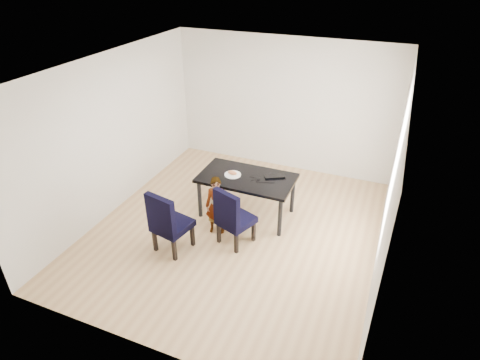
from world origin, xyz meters
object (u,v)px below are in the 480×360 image
at_px(child, 217,206).
at_px(plate, 233,175).
at_px(chair_right, 236,215).
at_px(laptop, 274,175).
at_px(chair_left, 172,220).
at_px(dining_table, 247,196).

relative_size(child, plate, 3.58).
bearing_deg(chair_right, child, -177.53).
bearing_deg(chair_right, laptop, 94.91).
bearing_deg(child, chair_left, -139.49).
xyz_separation_m(chair_left, child, (0.44, 0.64, -0.02)).
bearing_deg(laptop, dining_table, -0.14).
bearing_deg(chair_left, dining_table, 73.06).
bearing_deg(laptop, chair_left, 25.11).
distance_m(dining_table, child, 0.71).
relative_size(chair_right, plate, 3.57).
xyz_separation_m(chair_right, child, (-0.39, 0.13, 0.00)).
distance_m(chair_left, plate, 1.36).
bearing_deg(chair_left, laptop, 65.19).
height_order(child, plate, child).
xyz_separation_m(dining_table, plate, (-0.24, -0.03, 0.38)).
bearing_deg(plate, laptop, 21.11).
bearing_deg(child, plate, 73.51).
relative_size(plate, laptop, 0.81).
height_order(dining_table, child, child).
bearing_deg(plate, child, -91.56).
bearing_deg(dining_table, chair_right, -80.41).
relative_size(chair_right, laptop, 2.89).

